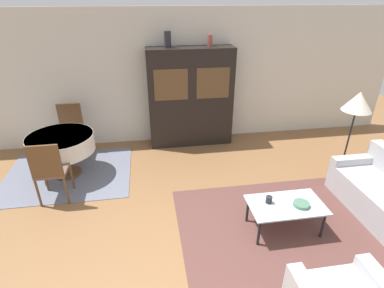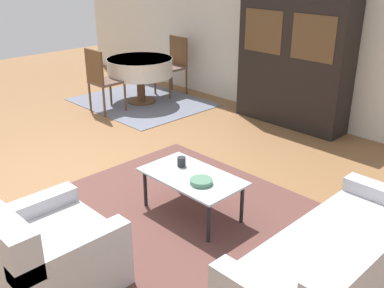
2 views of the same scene
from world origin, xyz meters
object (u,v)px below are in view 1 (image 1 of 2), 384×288
Objects in this scene: dining_chair_near at (50,169)px; bowl at (301,204)px; vase_short at (210,41)px; vase_tall at (168,39)px; coffee_table at (286,207)px; display_cabinet at (191,98)px; dining_chair_far at (71,127)px; dining_table at (61,144)px; cup at (269,200)px; floor_lamp at (358,104)px.

dining_chair_near reaches higher than bowl.
vase_tall is at bearing -180.00° from vase_short.
dining_chair_near is 4.86× the size of bowl.
vase_short is at bearing 31.91° from dining_chair_near.
bowl is at bearing -17.70° from coffee_table.
dining_chair_far is (-2.38, -0.17, -0.42)m from display_cabinet.
coffee_table is 4.50× the size of vase_short.
dining_chair_far is at bearing 90.00° from dining_chair_near.
dining_table is 0.78m from dining_chair_far.
floor_lamp is at bearing 31.17° from cup.
vase_short reaches higher than floor_lamp.
dining_chair_near is at bearing -179.61° from floor_lamp.
dining_chair_far reaches higher than bowl.
bowl is (0.40, -0.13, -0.03)m from cup.
dining_chair_near is 3.44× the size of vase_tall.
vase_tall reaches higher than cup.
dining_chair_near is at bearing 90.00° from dining_chair_far.
vase_short reaches higher than dining_table.
floor_lamp reaches higher than coffee_table.
dining_chair_near is (-2.38, -1.72, -0.42)m from display_cabinet.
vase_tall is at bearing 41.25° from dining_chair_near.
display_cabinet is at bearing -176.02° from dining_chair_far.
dining_table is 0.78m from dining_chair_near.
floor_lamp is 2.10m from bowl.
cup is 0.32× the size of vase_tall.
vase_short is at bearing 141.17° from floor_lamp.
vase_short is (0.37, 0.00, 1.11)m from display_cabinet.
dining_chair_near is 3.04m from vase_tall.
dining_table is at bearing 90.00° from dining_chair_far.
dining_chair_far is (-0.00, 0.78, -0.03)m from dining_table.
floor_lamp is 7.26× the size of bowl.
coffee_table is 0.50× the size of display_cabinet.
dining_table is (-3.22, 1.93, 0.22)m from coffee_table.
coffee_table is 0.20m from bowl.
vase_tall is at bearing -175.13° from dining_chair_far.
dining_table is 3.72× the size of vase_tall.
cup is at bearing 162.46° from bowl.
cup reaches higher than coffee_table.
dining_table is 0.73× the size of floor_lamp.
dining_chair_far is 4.60× the size of vase_short.
dining_chair_far is 4.38m from bowl.
floor_lamp is 2.80m from vase_short.
floor_lamp is at bearing -30.21° from vase_tall.
dining_chair_near is at bearing -144.24° from display_cabinet.
dining_chair_far is (-3.22, 2.70, 0.20)m from coffee_table.
vase_tall is at bearing 110.47° from cup.
cup reaches higher than bowl.
cup is at bearing -19.84° from dining_chair_near.
display_cabinet reaches higher than coffee_table.
dining_table is at bearing -154.31° from vase_tall.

